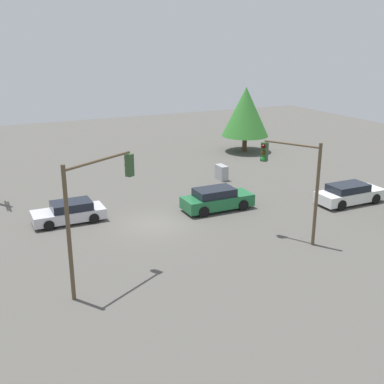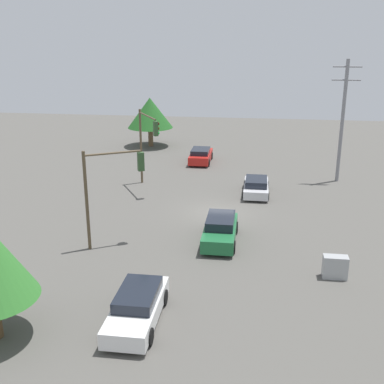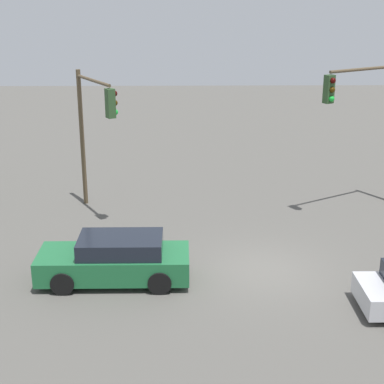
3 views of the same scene
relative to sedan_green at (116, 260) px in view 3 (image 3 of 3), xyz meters
name	(u,v)px [view 3 (image 3 of 3)]	position (x,y,z in m)	size (l,w,h in m)	color
ground_plane	(263,270)	(0.65, -4.68, -0.71)	(80.00, 80.00, 0.00)	#54514C
sedan_green	(116,260)	(0.00, 0.00, 0.00)	(1.92, 4.64, 1.47)	#1E6638
traffic_signal_main	(93,120)	(6.02, 1.37, 3.14)	(3.02, 1.91, 5.63)	brown
traffic_signal_cross	(370,109)	(6.46, -9.51, 3.42)	(2.32, 3.68, 5.99)	brown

